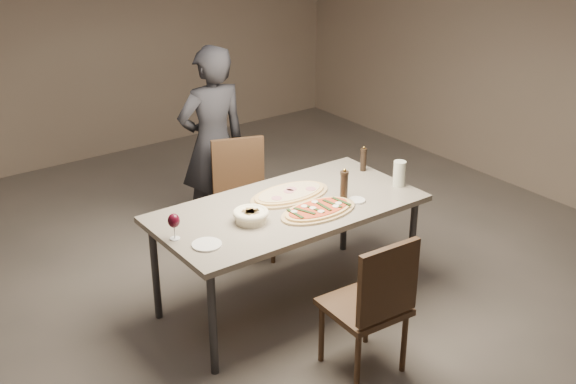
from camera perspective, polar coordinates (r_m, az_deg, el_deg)
room at (r=4.55m, az=-0.00°, el=6.34°), size 7.00×7.00×7.00m
dining_table at (r=4.81m, az=-0.00°, el=-1.71°), size 1.80×0.90×0.75m
zucchini_pizza at (r=4.69m, az=2.42°, el=-1.43°), size 0.56×0.31×0.05m
ham_pizza at (r=4.92m, az=0.13°, el=-0.15°), size 0.61×0.34×0.04m
bread_basket at (r=4.55m, az=-2.96°, el=-1.83°), size 0.23×0.23×0.08m
oil_dish at (r=4.87m, az=5.45°, el=-0.66°), size 0.12×0.12×0.01m
pepper_mill_left at (r=4.84m, az=4.45°, el=0.54°), size 0.06×0.06×0.23m
pepper_mill_right at (r=5.35m, az=5.98°, el=2.60°), size 0.05×0.05×0.19m
carafe at (r=5.12m, az=8.79°, el=1.45°), size 0.09×0.09×0.18m
wine_glass at (r=4.36m, az=-9.01°, el=-2.32°), size 0.07×0.07×0.17m
side_plate at (r=4.31m, az=-6.44°, el=-4.15°), size 0.18×0.18×0.01m
chair_near at (r=4.24m, az=6.81°, el=-8.51°), size 0.45×0.45×0.91m
chair_far at (r=5.60m, az=-3.67°, el=0.02°), size 0.55×0.55×0.91m
diner at (r=5.77m, az=-5.96°, el=3.78°), size 0.60×0.42×1.59m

